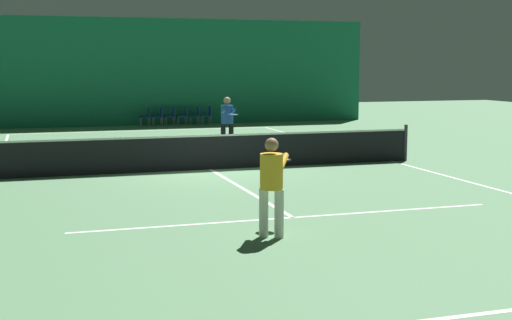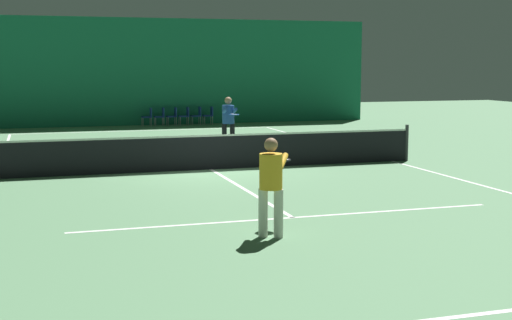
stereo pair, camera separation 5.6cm
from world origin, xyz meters
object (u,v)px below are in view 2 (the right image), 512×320
Objects in this scene: courtside_chair_1 at (161,115)px; player_near at (271,179)px; courtside_chair_3 at (185,115)px; courtside_chair_2 at (173,115)px; tennis_net at (211,151)px; courtside_chair_0 at (148,115)px; courtside_chair_4 at (197,114)px; player_far at (229,119)px; courtside_chair_5 at (209,114)px.

player_near is at bearing -5.07° from courtside_chair_1.
courtside_chair_2 is at bearing -90.00° from courtside_chair_3.
tennis_net reaches higher than courtside_chair_0.
player_near is at bearing -6.57° from courtside_chair_2.
courtside_chair_0 is 0.58m from courtside_chair_1.
courtside_chair_2 is at bearing 90.00° from courtside_chair_1.
tennis_net reaches higher than courtside_chair_4.
courtside_chair_1 and courtside_chair_4 have the same top height.
courtside_chair_0 and courtside_chair_2 have the same top height.
courtside_chair_0 is 1.16m from courtside_chair_2.
courtside_chair_2 is at bearing 90.00° from courtside_chair_0.
courtside_chair_4 is at bearing 78.76° from tennis_net.
courtside_chair_3 is (1.16, 0.00, 0.00)m from courtside_chair_1.
courtside_chair_3 is 1.00× the size of courtside_chair_4.
player_far reaches higher than player_near.
player_near is at bearing -3.56° from courtside_chair_0.
courtside_chair_0 is at bearing 87.97° from tennis_net.
tennis_net is 14.29× the size of courtside_chair_2.
tennis_net is 14.20m from courtside_chair_0.
courtside_chair_2 is (1.16, 0.00, 0.00)m from courtside_chair_0.
courtside_chair_0 is 1.00× the size of courtside_chair_4.
tennis_net is 7.75m from player_near.
player_far is at bearing -6.63° from courtside_chair_4.
courtside_chair_0 is 1.00× the size of courtside_chair_2.
courtside_chair_0 is at bearing 25.77° from player_near.
courtside_chair_1 is at bearing 85.64° from tennis_net.
courtside_chair_0 is 1.74m from courtside_chair_3.
player_near reaches higher than courtside_chair_2.
courtside_chair_3 is at bearing -90.00° from courtside_chair_5.
courtside_chair_1 is (1.94, 21.87, -0.48)m from player_near.
player_near is 21.96m from courtside_chair_1.
player_far is 2.09× the size of courtside_chair_2.
player_far is at bearing 68.88° from tennis_net.
tennis_net is 6.85× the size of player_far.
player_far reaches higher than tennis_net.
courtside_chair_5 is at bearing 90.00° from courtside_chair_1.
courtside_chair_0 is at bearing -90.00° from courtside_chair_4.
courtside_chair_3 is at bearing 90.00° from courtside_chair_2.
courtside_chair_4 is (0.58, 0.00, 0.00)m from courtside_chair_3.
player_far is at bearing 6.80° from courtside_chair_0.
courtside_chair_1 is at bearing 24.26° from player_near.
courtside_chair_4 is (1.16, 0.00, 0.00)m from courtside_chair_2.
courtside_chair_0 is at bearing -90.00° from courtside_chair_1.
player_far is 2.09× the size of courtside_chair_5.
courtside_chair_0 is (1.36, 21.87, -0.48)m from player_near.
tennis_net is 14.59m from courtside_chair_5.
courtside_chair_2 is 1.74m from courtside_chair_5.
courtside_chair_4 is at bearing 177.74° from player_far.
tennis_net is 4.68m from player_far.
courtside_chair_3 is 1.00× the size of courtside_chair_5.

